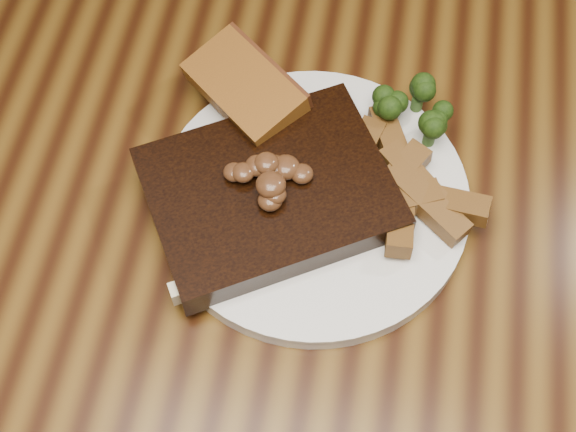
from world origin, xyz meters
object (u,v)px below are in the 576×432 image
at_px(plate, 313,200).
at_px(potato_wedges, 401,195).
at_px(steak, 269,193).
at_px(garlic_bread, 246,102).
at_px(dining_table, 310,270).

relative_size(plate, potato_wedges, 2.52).
height_order(plate, steak, steak).
bearing_deg(potato_wedges, garlic_bread, 153.56).
bearing_deg(dining_table, steak, 169.13).
xyz_separation_m(dining_table, potato_wedges, (0.07, 0.02, 0.12)).
distance_m(steak, garlic_bread, 0.10).
xyz_separation_m(plate, steak, (-0.03, -0.01, 0.02)).
bearing_deg(steak, dining_table, -41.49).
height_order(plate, potato_wedges, potato_wedges).
bearing_deg(plate, potato_wedges, 5.17).
relative_size(plate, steak, 1.36).
relative_size(steak, garlic_bread, 1.82).
bearing_deg(steak, plate, -12.61).
bearing_deg(potato_wedges, dining_table, -160.14).
bearing_deg(plate, steak, -161.99).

